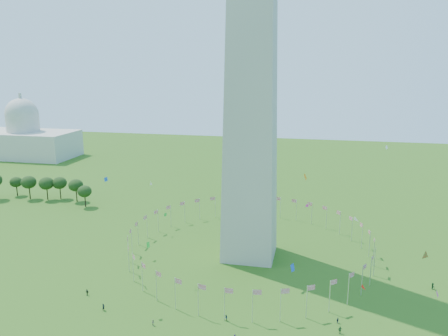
{
  "coord_description": "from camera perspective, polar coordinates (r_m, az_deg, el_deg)",
  "views": [
    {
      "loc": [
        20.54,
        -85.91,
        62.27
      ],
      "look_at": [
        -5.52,
        35.0,
        33.41
      ],
      "focal_mm": 35.0,
      "sensor_mm": 36.0,
      "label": 1
    }
  ],
  "objects": [
    {
      "name": "tree_line_west",
      "position": [
        225.41,
        -23.04,
        -2.53
      ],
      "size": [
        55.55,
        15.3,
        12.54
      ],
      "color": "#254717",
      "rests_on": "ground"
    },
    {
      "name": "flag_ring",
      "position": [
        149.1,
        3.34,
        -9.68
      ],
      "size": [
        80.24,
        80.24,
        9.0
      ],
      "color": "silver",
      "rests_on": "ground"
    },
    {
      "name": "capitol_building",
      "position": [
        335.36,
        -24.79,
        5.21
      ],
      "size": [
        70.0,
        35.0,
        46.0
      ],
      "primitive_type": null,
      "color": "beige",
      "rests_on": "ground"
    },
    {
      "name": "kites_aloft",
      "position": [
        118.97,
        10.83,
        -8.55
      ],
      "size": [
        97.1,
        74.33,
        35.27
      ],
      "color": "white",
      "rests_on": "ground"
    }
  ]
}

